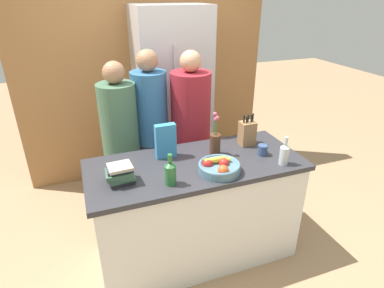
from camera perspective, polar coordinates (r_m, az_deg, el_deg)
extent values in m
plane|color=#A37F5B|center=(3.04, 0.62, -18.44)|extent=(14.00, 14.00, 0.00)
cube|color=silver|center=(2.75, 0.66, -11.97)|extent=(1.62, 0.70, 0.87)
cube|color=#2D2D33|center=(2.50, 0.72, -3.74)|extent=(1.68, 0.72, 0.04)
cube|color=#9E6B3D|center=(3.85, -8.26, 13.28)|extent=(2.88, 0.12, 2.60)
cube|color=#B7B7BC|center=(3.64, -3.53, 7.80)|extent=(0.77, 0.60, 1.99)
cylinder|color=#B7B7BC|center=(3.31, -2.94, 7.76)|extent=(0.02, 0.02, 1.09)
cylinder|color=slate|center=(2.36, 4.86, -4.31)|extent=(0.31, 0.31, 0.06)
torus|color=slate|center=(2.35, 4.89, -3.68)|extent=(0.31, 0.31, 0.02)
sphere|color=#C64C23|center=(2.27, 5.55, -4.67)|extent=(0.08, 0.08, 0.08)
sphere|color=red|center=(2.35, 5.69, -3.40)|extent=(0.08, 0.08, 0.08)
sphere|color=red|center=(2.34, 2.76, -3.50)|extent=(0.08, 0.08, 0.08)
cylinder|color=yellow|center=(2.36, 4.73, -2.90)|extent=(0.18, 0.06, 0.03)
cylinder|color=yellow|center=(2.35, 4.07, -2.77)|extent=(0.16, 0.04, 0.03)
cube|color=olive|center=(2.78, 9.76, 1.89)|extent=(0.13, 0.11, 0.21)
cylinder|color=black|center=(2.70, 9.24, 4.26)|extent=(0.01, 0.01, 0.08)
cylinder|color=black|center=(2.71, 9.70, 4.16)|extent=(0.01, 0.01, 0.07)
cylinder|color=black|center=(2.73, 9.93, 4.39)|extent=(0.01, 0.01, 0.07)
cylinder|color=black|center=(2.73, 10.51, 4.38)|extent=(0.01, 0.01, 0.08)
cylinder|color=black|center=(2.75, 10.76, 4.57)|extent=(0.01, 0.01, 0.08)
cylinder|color=#4C2D1E|center=(2.58, 4.12, -0.10)|extent=(0.09, 0.09, 0.17)
cylinder|color=#477538|center=(2.52, 4.27, 3.02)|extent=(0.01, 0.01, 0.13)
sphere|color=#C64C66|center=(2.50, 4.35, 4.41)|extent=(0.03, 0.03, 0.03)
cylinder|color=#477538|center=(2.52, 4.23, 3.35)|extent=(0.02, 0.01, 0.16)
sphere|color=#C64C66|center=(2.50, 4.28, 5.06)|extent=(0.03, 0.03, 0.03)
cylinder|color=#477538|center=(2.52, 4.13, 3.49)|extent=(0.01, 0.01, 0.17)
sphere|color=#C64C66|center=(2.49, 4.12, 5.36)|extent=(0.03, 0.03, 0.03)
cylinder|color=#477538|center=(2.52, 4.21, 3.03)|extent=(0.01, 0.01, 0.13)
sphere|color=#C64C66|center=(2.49, 4.24, 4.43)|extent=(0.03, 0.03, 0.03)
cylinder|color=#477538|center=(2.52, 4.36, 3.13)|extent=(0.02, 0.01, 0.15)
sphere|color=#C64C66|center=(2.49, 4.50, 4.65)|extent=(0.03, 0.03, 0.03)
cube|color=teal|center=(2.52, -4.73, 0.53)|extent=(0.16, 0.06, 0.28)
cylinder|color=#334770|center=(2.65, 12.42, -1.05)|extent=(0.08, 0.08, 0.09)
torus|color=#334770|center=(2.69, 12.59, -0.62)|extent=(0.05, 0.05, 0.06)
cube|color=#232328|center=(2.29, -12.43, -6.40)|extent=(0.18, 0.14, 0.03)
cube|color=#3D6047|center=(2.28, -12.39, -5.88)|extent=(0.18, 0.15, 0.02)
cube|color=#3D6047|center=(2.27, -12.53, -5.49)|extent=(0.20, 0.16, 0.02)
cube|color=#3D6047|center=(2.26, -12.88, -5.00)|extent=(0.19, 0.16, 0.02)
cube|color=#2D334C|center=(2.26, -12.75, -4.32)|extent=(0.17, 0.13, 0.02)
cube|color=#B7A88E|center=(2.24, -12.69, -3.99)|extent=(0.17, 0.15, 0.02)
cylinder|color=#286633|center=(2.20, -3.84, -5.53)|extent=(0.08, 0.08, 0.14)
cone|color=#286633|center=(2.16, -3.91, -3.59)|extent=(0.08, 0.08, 0.03)
cylinder|color=#286633|center=(2.14, -3.94, -2.57)|extent=(0.03, 0.03, 0.06)
cylinder|color=#B2BCC1|center=(2.54, 16.04, -2.02)|extent=(0.07, 0.07, 0.14)
cone|color=#B2BCC1|center=(2.50, 16.28, -0.31)|extent=(0.07, 0.07, 0.03)
cylinder|color=#B2BCC1|center=(2.48, 16.40, 0.59)|extent=(0.03, 0.03, 0.06)
cube|color=#383842|center=(3.20, -11.65, -7.58)|extent=(0.26, 0.17, 0.77)
cylinder|color=#42664C|center=(2.88, -12.89, 4.25)|extent=(0.33, 0.33, 0.64)
sphere|color=#996B4C|center=(2.76, -13.75, 12.26)|extent=(0.19, 0.19, 0.19)
cube|color=#383842|center=(3.31, -6.77, -5.66)|extent=(0.28, 0.21, 0.80)
cylinder|color=#2D6093|center=(3.00, -7.49, 6.40)|extent=(0.32, 0.32, 0.67)
sphere|color=#996B4C|center=(2.88, -7.99, 14.50)|extent=(0.19, 0.19, 0.19)
cube|color=#383842|center=(3.32, -0.20, -5.45)|extent=(0.34, 0.27, 0.79)
cylinder|color=maroon|center=(3.01, -0.22, 6.51)|extent=(0.37, 0.37, 0.66)
sphere|color=tan|center=(2.89, -0.24, 14.52)|extent=(0.19, 0.19, 0.19)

